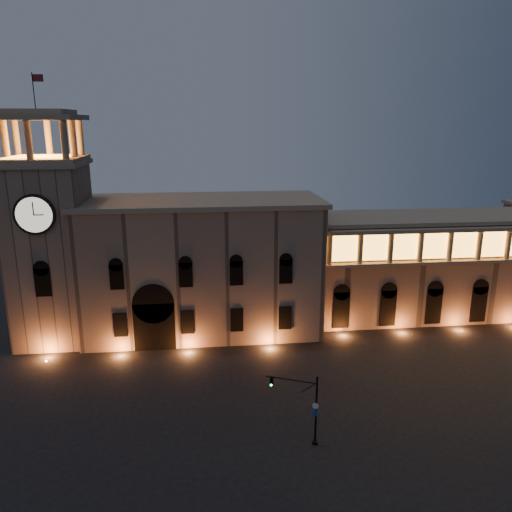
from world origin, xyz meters
The scene contains 5 objects.
ground centered at (0.00, 0.00, 0.00)m, with size 160.00×160.00×0.00m, color black.
government_building centered at (-2.08, 21.93, 8.77)m, with size 30.80×12.80×17.60m.
clock_tower centered at (-20.50, 20.98, 12.50)m, with size 9.80×9.80×32.40m.
colonnade_wing centered at (32.00, 23.92, 7.33)m, with size 40.60×11.50×14.50m.
traffic_light centered at (6.55, -3.93, 3.40)m, with size 4.39×2.05×6.48m.
Camera 1 is at (-1.98, -40.97, 27.12)m, focal length 35.00 mm.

